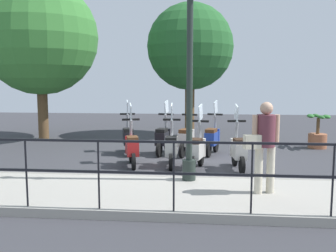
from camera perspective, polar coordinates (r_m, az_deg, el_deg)
The scene contains 16 objects.
ground_plane at distance 9.85m, azimuth 2.80°, elevation -5.38°, with size 28.00×28.00×0.00m, color #38383D.
promenade_walkway at distance 6.78m, azimuth 1.58°, elevation -10.42°, with size 2.20×20.00×0.15m.
fence_railing at distance 5.56m, azimuth 0.88°, elevation -5.60°, with size 0.04×16.03×1.07m.
lamp_post_near at distance 7.22m, azimuth 3.31°, elevation 6.85°, with size 0.26×0.90×4.37m.
pedestrian_with_bag at distance 6.63m, azimuth 14.49°, elevation -2.14°, with size 0.41×0.63×1.59m.
tree_large at distance 14.20m, azimuth -18.93°, elevation 12.64°, with size 4.04×4.04×5.63m.
tree_distant at distance 14.30m, azimuth 3.39°, elevation 11.91°, with size 3.23×3.23×4.98m.
potted_palm at distance 12.56m, azimuth 21.84°, elevation -1.13°, with size 1.06×0.66×1.05m.
scooter_near_0 at distance 8.98m, azimuth 10.68°, elevation -3.55°, with size 1.23×0.44×1.54m.
scooter_near_1 at distance 8.86m, azimuth 4.41°, elevation -3.59°, with size 1.22×0.50×1.54m.
scooter_near_2 at distance 9.16m, azimuth 0.51°, elevation -3.23°, with size 1.23×0.44×1.54m.
scooter_near_3 at distance 9.24m, azimuth -5.51°, elevation -3.17°, with size 1.21×0.53×1.54m.
scooter_far_0 at distance 10.69m, azimuth 6.78°, elevation -1.81°, with size 1.21×0.53×1.54m.
scooter_far_1 at distance 10.55m, azimuth 2.85°, elevation -1.89°, with size 1.21×0.52×1.54m.
scooter_far_2 at distance 10.66m, azimuth -0.73°, elevation -1.79°, with size 1.22×0.48×1.54m.
scooter_far_3 at distance 10.80m, azimuth -6.09°, elevation -1.71°, with size 1.21×0.51×1.54m.
Camera 1 is at (-9.61, -0.42, 2.10)m, focal length 40.00 mm.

